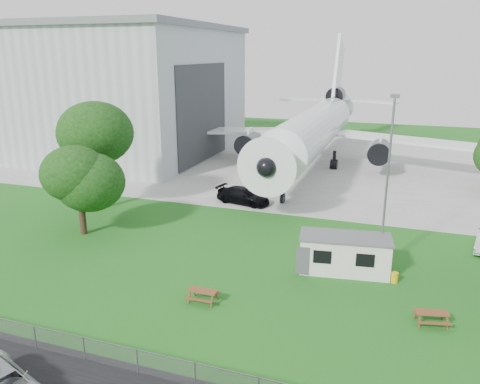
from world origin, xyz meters
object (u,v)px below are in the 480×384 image
(hangar, at_px, (85,88))
(site_cabin, at_px, (345,254))
(airliner, at_px, (316,127))
(picnic_west, at_px, (203,301))
(picnic_east, at_px, (431,324))

(hangar, height_order, site_cabin, hangar)
(airliner, bearing_deg, site_cabin, -75.79)
(picnic_west, height_order, picnic_east, same)
(airliner, xyz_separation_m, picnic_west, (0.24, -38.19, -5.27))
(hangar, bearing_deg, picnic_east, -36.43)
(hangar, xyz_separation_m, picnic_east, (49.33, -36.41, -9.41))
(site_cabin, bearing_deg, airliner, 104.21)
(hangar, relative_size, picnic_east, 23.89)
(hangar, distance_m, picnic_west, 53.56)
(airliner, distance_m, picnic_west, 38.55)
(airliner, bearing_deg, picnic_east, -69.77)
(hangar, bearing_deg, airliner, -0.22)
(picnic_west, distance_m, picnic_east, 13.26)
(picnic_west, bearing_deg, picnic_east, 8.51)
(site_cabin, bearing_deg, hangar, 144.53)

